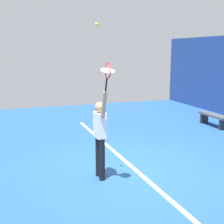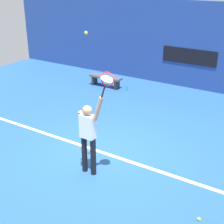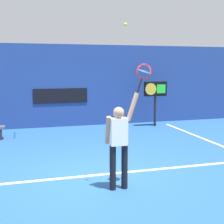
{
  "view_description": "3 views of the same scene",
  "coord_description": "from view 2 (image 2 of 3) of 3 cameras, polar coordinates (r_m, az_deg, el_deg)",
  "views": [
    {
      "loc": [
        6.51,
        -2.83,
        2.76
      ],
      "look_at": [
        0.29,
        -0.59,
        1.46
      ],
      "focal_mm": 50.2,
      "sensor_mm": 36.0,
      "label": 1
    },
    {
      "loc": [
        4.29,
        -6.07,
        4.35
      ],
      "look_at": [
        0.59,
        -0.32,
        1.41
      ],
      "focal_mm": 52.43,
      "sensor_mm": 36.0,
      "label": 2
    },
    {
      "loc": [
        -1.51,
        -6.79,
        2.48
      ],
      "look_at": [
        0.3,
        -0.42,
        1.53
      ],
      "focal_mm": 50.77,
      "sensor_mm": 36.0,
      "label": 3
    }
  ],
  "objects": [
    {
      "name": "tennis_ball",
      "position": [
        6.51,
        -4.55,
        13.61
      ],
      "size": [
        0.07,
        0.07,
        0.07
      ],
      "primitive_type": "sphere",
      "color": "#CCE033"
    },
    {
      "name": "court_baseline",
      "position": [
        8.63,
        -2.05,
        -6.95
      ],
      "size": [
        10.0,
        0.1,
        0.01
      ],
      "primitive_type": "cube",
      "color": "white",
      "rests_on": "ground_plane"
    },
    {
      "name": "tennis_racket",
      "position": [
        6.56,
        -0.93,
        5.52
      ],
      "size": [
        0.4,
        0.27,
        0.63
      ],
      "color": "black"
    },
    {
      "name": "spare_ball",
      "position": [
        6.73,
        14.9,
        -17.59
      ],
      "size": [
        0.07,
        0.07,
        0.07
      ],
      "primitive_type": "sphere",
      "color": "#CCE033",
      "rests_on": "ground_plane"
    },
    {
      "name": "sponsor_banner_center",
      "position": [
        13.37,
        13.32,
        9.43
      ],
      "size": [
        2.2,
        0.03,
        0.6
      ],
      "primitive_type": "cube",
      "color": "black"
    },
    {
      "name": "ground_plane",
      "position": [
        8.61,
        -2.17,
        -7.07
      ],
      "size": [
        18.0,
        18.0,
        0.0
      ],
      "primitive_type": "plane",
      "color": "#23518C"
    },
    {
      "name": "tennis_player",
      "position": [
        7.35,
        -4.15,
        -3.82
      ],
      "size": [
        0.67,
        0.31,
        1.97
      ],
      "color": "black",
      "rests_on": "ground_plane"
    },
    {
      "name": "back_wall",
      "position": [
        13.4,
        13.66,
        11.19
      ],
      "size": [
        18.0,
        0.2,
        3.38
      ],
      "primitive_type": "cube",
      "color": "navy",
      "rests_on": "ground_plane"
    },
    {
      "name": "water_bottle",
      "position": [
        12.93,
        2.63,
        4.16
      ],
      "size": [
        0.07,
        0.07,
        0.24
      ],
      "primitive_type": "cylinder",
      "color": "#338CD8",
      "rests_on": "ground_plane"
    },
    {
      "name": "court_bench",
      "position": [
        13.37,
        -1.15,
        5.82
      ],
      "size": [
        1.4,
        0.36,
        0.45
      ],
      "color": "#4C4C51",
      "rests_on": "ground_plane"
    }
  ]
}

